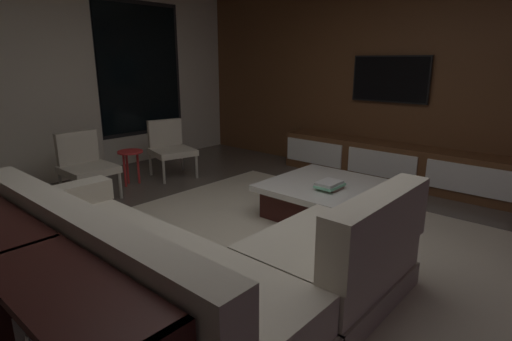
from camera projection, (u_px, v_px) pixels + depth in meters
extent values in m
plane|color=#564C44|center=(258.00, 255.00, 3.41)|extent=(9.20, 9.20, 0.00)
cube|color=silver|center=(52.00, 79.00, 5.38)|extent=(6.60, 0.12, 2.70)
cube|color=black|center=(139.00, 70.00, 6.25)|extent=(1.52, 0.02, 2.02)
cube|color=black|center=(140.00, 70.00, 6.24)|extent=(1.40, 0.03, 1.90)
cube|color=beige|center=(13.00, 85.00, 4.88)|extent=(2.10, 0.12, 2.60)
cube|color=brown|center=(412.00, 79.00, 5.26)|extent=(0.12, 7.80, 2.70)
cube|color=beige|center=(292.00, 244.00, 3.60)|extent=(3.20, 3.80, 0.01)
cube|color=#B1A997|center=(140.00, 299.00, 2.63)|extent=(0.90, 2.50, 0.18)
cube|color=beige|center=(137.00, 270.00, 2.57)|extent=(0.86, 2.42, 0.24)
cube|color=beige|center=(78.00, 242.00, 2.23)|extent=(0.20, 2.50, 0.40)
cube|color=beige|center=(56.00, 199.00, 3.25)|extent=(0.90, 0.20, 0.18)
cube|color=#B1A997|center=(325.00, 282.00, 2.83)|extent=(1.10, 0.90, 0.18)
cube|color=beige|center=(327.00, 255.00, 2.77)|extent=(1.07, 0.86, 0.24)
cube|color=beige|center=(378.00, 225.00, 2.46)|extent=(1.10, 0.20, 0.40)
cube|color=beige|center=(58.00, 218.00, 2.68)|extent=(0.10, 0.36, 0.36)
cube|color=#B2A893|center=(127.00, 258.00, 2.14)|extent=(0.10, 0.36, 0.36)
cube|color=#341512|center=(327.00, 203.00, 4.22)|extent=(1.00, 1.00, 0.30)
cube|color=white|center=(328.00, 186.00, 4.17)|extent=(1.16, 1.16, 0.06)
cube|color=brown|center=(330.00, 187.00, 3.99)|extent=(0.21, 0.20, 0.03)
cube|color=#7DCDA6|center=(330.00, 186.00, 3.97)|extent=(0.29, 0.20, 0.02)
cube|color=silver|center=(329.00, 183.00, 3.96)|extent=(0.26, 0.19, 0.03)
cylinder|color=#B2ADA0|center=(197.00, 165.00, 5.59)|extent=(0.04, 0.04, 0.36)
cylinder|color=#B2ADA0|center=(164.00, 171.00, 5.33)|extent=(0.04, 0.04, 0.36)
cylinder|color=#B2ADA0|center=(182.00, 158.00, 5.98)|extent=(0.04, 0.04, 0.36)
cylinder|color=#B2ADA0|center=(150.00, 163.00, 5.72)|extent=(0.04, 0.04, 0.36)
cube|color=beige|center=(172.00, 152.00, 5.61)|extent=(0.66, 0.68, 0.08)
cube|color=beige|center=(165.00, 133.00, 5.74)|extent=(0.49, 0.20, 0.38)
cylinder|color=#B2ADA0|center=(120.00, 184.00, 4.76)|extent=(0.04, 0.04, 0.36)
cylinder|color=#B2ADA0|center=(81.00, 194.00, 4.41)|extent=(0.04, 0.04, 0.36)
cylinder|color=#B2ADA0|center=(99.00, 176.00, 5.08)|extent=(0.04, 0.04, 0.36)
cylinder|color=#B2ADA0|center=(61.00, 185.00, 4.73)|extent=(0.04, 0.04, 0.36)
cube|color=beige|center=(89.00, 170.00, 4.70)|extent=(0.54, 0.56, 0.08)
cube|color=beige|center=(77.00, 147.00, 4.79)|extent=(0.49, 0.08, 0.38)
cylinder|color=red|center=(125.00, 170.00, 5.19)|extent=(0.03, 0.03, 0.46)
cylinder|color=red|center=(138.00, 167.00, 5.33)|extent=(0.03, 0.03, 0.46)
cylinder|color=red|center=(127.00, 167.00, 5.33)|extent=(0.03, 0.03, 0.46)
cylinder|color=red|center=(130.00, 152.00, 5.20)|extent=(0.32, 0.32, 0.02)
cube|color=brown|center=(388.00, 163.00, 5.41)|extent=(0.44, 3.10, 0.52)
cube|color=white|center=(468.00, 179.00, 4.57)|extent=(0.02, 0.93, 0.33)
cube|color=white|center=(381.00, 164.00, 5.24)|extent=(0.02, 0.93, 0.33)
cube|color=white|center=(313.00, 152.00, 5.90)|extent=(0.02, 0.93, 0.33)
cube|color=black|center=(453.00, 186.00, 4.87)|extent=(0.33, 0.68, 0.19)
cube|color=#ADAC44|center=(476.00, 192.00, 4.71)|extent=(0.03, 0.04, 0.16)
cube|color=#6868C9|center=(467.00, 190.00, 4.78)|extent=(0.03, 0.04, 0.15)
cube|color=slate|center=(457.00, 188.00, 4.84)|extent=(0.03, 0.04, 0.17)
cube|color=#9BC1CA|center=(448.00, 186.00, 4.91)|extent=(0.03, 0.04, 0.16)
cube|color=#5C7450|center=(439.00, 185.00, 4.98)|extent=(0.03, 0.04, 0.15)
cube|color=#C54DAF|center=(431.00, 184.00, 5.05)|extent=(0.03, 0.04, 0.14)
cube|color=black|center=(390.00, 79.00, 5.34)|extent=(0.04, 1.05, 0.61)
cube|color=black|center=(390.00, 79.00, 5.34)|extent=(0.05, 1.01, 0.57)
cube|color=#341512|center=(19.00, 251.00, 1.91)|extent=(0.40, 2.10, 0.04)
cube|color=#341512|center=(30.00, 315.00, 2.01)|extent=(0.38, 0.03, 0.74)
cube|color=silver|center=(34.00, 330.00, 2.03)|extent=(0.18, 0.04, 0.25)
cube|color=white|center=(17.00, 314.00, 2.16)|extent=(0.18, 0.04, 0.25)
cube|color=silver|center=(4.00, 299.00, 2.30)|extent=(0.18, 0.04, 0.25)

